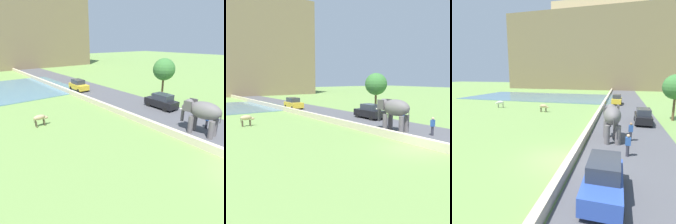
# 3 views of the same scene
# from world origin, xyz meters

# --- Properties ---
(ground_plane) EXTENTS (220.00, 220.00, 0.00)m
(ground_plane) POSITION_xyz_m (0.00, 0.00, 0.00)
(ground_plane) COLOR #6B8E47
(road_surface) EXTENTS (7.00, 120.00, 0.06)m
(road_surface) POSITION_xyz_m (5.00, 20.00, 0.03)
(road_surface) COLOR #4C4C51
(road_surface) RESTS_ON ground
(barrier_wall) EXTENTS (0.40, 110.00, 0.65)m
(barrier_wall) POSITION_xyz_m (1.20, 18.00, 0.33)
(barrier_wall) COLOR beige
(barrier_wall) RESTS_ON ground
(elephant) EXTENTS (1.73, 3.55, 2.99)m
(elephant) POSITION_xyz_m (3.40, 4.98, 2.04)
(elephant) COLOR #605B5B
(elephant) RESTS_ON ground
(person_beside_elephant) EXTENTS (0.36, 0.22, 1.63)m
(person_beside_elephant) POSITION_xyz_m (4.96, 5.13, 0.87)
(person_beside_elephant) COLOR #33333D
(person_beside_elephant) RESTS_ON ground
(person_trailing) EXTENTS (0.36, 0.22, 1.63)m
(person_trailing) POSITION_xyz_m (4.64, 1.75, 0.87)
(person_trailing) COLOR #33333D
(person_trailing) RESTS_ON ground
(car_yellow) EXTENTS (1.88, 4.05, 1.80)m
(car_yellow) POSITION_xyz_m (3.43, 26.10, 0.90)
(car_yellow) COLOR gold
(car_yellow) RESTS_ON ground
(car_black) EXTENTS (1.88, 4.04, 1.80)m
(car_black) POSITION_xyz_m (6.57, 11.69, 0.90)
(car_black) COLOR black
(car_black) RESTS_ON ground
(cow_tan) EXTENTS (1.39, 0.46, 1.15)m
(cow_tan) POSITION_xyz_m (-6.88, 15.40, 0.84)
(cow_tan) COLOR tan
(cow_tan) RESTS_ON ground
(tree_near) EXTENTS (2.99, 2.99, 5.58)m
(tree_near) POSITION_xyz_m (10.27, 14.53, 4.06)
(tree_near) COLOR brown
(tree_near) RESTS_ON ground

